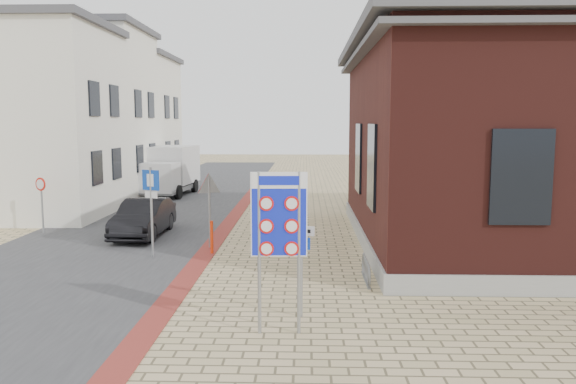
% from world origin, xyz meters
% --- Properties ---
extents(ground, '(120.00, 120.00, 0.00)m').
position_xyz_m(ground, '(0.00, 0.00, 0.00)').
color(ground, tan).
rests_on(ground, ground).
extents(road_strip, '(7.00, 60.00, 0.02)m').
position_xyz_m(road_strip, '(-5.50, 15.00, 0.01)').
color(road_strip, '#38383A').
rests_on(road_strip, ground).
extents(curb_strip, '(0.60, 40.00, 0.02)m').
position_xyz_m(curb_strip, '(-2.00, 10.00, 0.01)').
color(curb_strip, maroon).
rests_on(curb_strip, ground).
extents(brick_building, '(13.00, 13.00, 6.80)m').
position_xyz_m(brick_building, '(8.99, 7.00, 3.49)').
color(brick_building, gray).
rests_on(brick_building, ground).
extents(townhouse_near, '(7.40, 6.40, 8.30)m').
position_xyz_m(townhouse_near, '(-10.99, 12.00, 4.17)').
color(townhouse_near, white).
rests_on(townhouse_near, ground).
extents(townhouse_mid, '(7.40, 6.40, 9.10)m').
position_xyz_m(townhouse_mid, '(-10.99, 18.00, 4.57)').
color(townhouse_mid, white).
rests_on(townhouse_mid, ground).
extents(townhouse_far, '(7.40, 6.40, 8.30)m').
position_xyz_m(townhouse_far, '(-10.99, 24.00, 4.17)').
color(townhouse_far, white).
rests_on(townhouse_far, ground).
extents(bike_rack, '(0.08, 1.80, 0.60)m').
position_xyz_m(bike_rack, '(2.65, 2.20, 0.26)').
color(bike_rack, slate).
rests_on(bike_rack, ground).
extents(sedan, '(1.42, 4.03, 1.33)m').
position_xyz_m(sedan, '(-4.69, 7.68, 0.66)').
color(sedan, black).
rests_on(sedan, ground).
extents(box_truck, '(2.57, 5.35, 2.71)m').
position_xyz_m(box_truck, '(-6.49, 19.10, 1.40)').
color(box_truck, slate).
rests_on(box_truck, ground).
extents(border_sign, '(1.07, 0.10, 3.13)m').
position_xyz_m(border_sign, '(0.59, -1.50, 2.26)').
color(border_sign, gray).
rests_on(border_sign, ground).
extents(essen_sign, '(0.55, 0.16, 2.05)m').
position_xyz_m(essen_sign, '(1.00, -0.56, 1.33)').
color(essen_sign, gray).
rests_on(essen_sign, ground).
extents(parking_sign, '(0.56, 0.29, 2.73)m').
position_xyz_m(parking_sign, '(-3.50, 4.48, 1.88)').
color(parking_sign, gray).
rests_on(parking_sign, ground).
extents(yield_sign, '(0.80, 0.39, 2.39)m').
position_xyz_m(yield_sign, '(-2.00, 5.82, 1.82)').
color(yield_sign, gray).
rests_on(yield_sign, ground).
extents(speed_sign, '(0.46, 0.22, 2.07)m').
position_xyz_m(speed_sign, '(-8.50, 8.00, 1.36)').
color(speed_sign, gray).
rests_on(speed_sign, ground).
extents(bollard, '(0.11, 0.11, 1.04)m').
position_xyz_m(bollard, '(-1.80, 5.00, 0.52)').
color(bollard, '#F4360C').
rests_on(bollard, ground).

